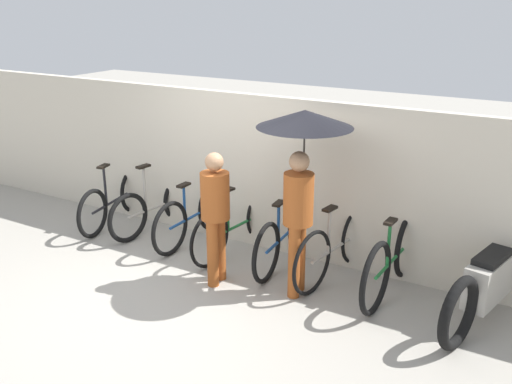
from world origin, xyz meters
name	(u,v)px	position (x,y,z in m)	size (l,w,h in m)	color
ground_plane	(167,300)	(0.00, 0.00, 0.00)	(30.00, 30.00, 0.00)	#9E998E
back_wall	(250,171)	(0.00, 1.77, 0.99)	(13.05, 0.12, 1.97)	beige
parked_bicycle_0	(114,200)	(-2.03, 1.37, 0.36)	(0.52, 1.70, 1.01)	black
parked_bicycle_1	(156,206)	(-1.35, 1.47, 0.36)	(0.44, 1.67, 1.11)	black
parked_bicycle_2	(193,215)	(-0.68, 1.42, 0.37)	(0.44, 1.68, 0.99)	black
parked_bicycle_3	(238,224)	(0.00, 1.46, 0.37)	(0.44, 1.78, 0.97)	black
parked_bicycle_4	(284,235)	(0.68, 1.43, 0.37)	(0.44, 1.74, 1.01)	black
parked_bicycle_5	(336,246)	(1.35, 1.42, 0.39)	(0.44, 1.72, 1.00)	black
parked_bicycle_6	(393,259)	(2.03, 1.38, 0.40)	(0.44, 1.78, 0.99)	black
pedestrian_leading	(215,209)	(0.24, 0.62, 0.88)	(0.32, 0.32, 1.53)	#9E4C1E
pedestrian_center	(303,152)	(1.12, 0.93, 1.58)	(1.01, 1.01, 2.01)	#9E4C1E
motorcycle	(489,282)	(3.02, 1.33, 0.41)	(0.71, 2.06, 0.93)	black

